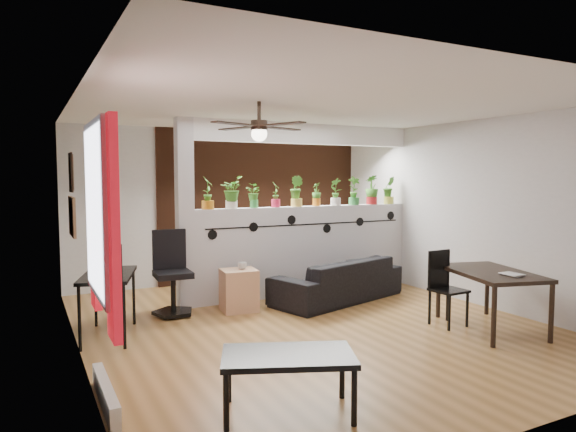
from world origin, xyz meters
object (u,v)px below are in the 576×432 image
(potted_plant_8, at_px, (372,189))
(office_chair, at_px, (172,278))
(potted_plant_5, at_px, (316,193))
(dining_table, at_px, (491,277))
(potted_plant_1, at_px, (231,191))
(folding_chair, at_px, (444,281))
(potted_plant_3, at_px, (276,194))
(potted_plant_9, at_px, (389,189))
(potted_plant_4, at_px, (297,190))
(potted_plant_7, at_px, (354,190))
(potted_plant_0, at_px, (208,192))
(cup, at_px, (242,266))
(ceiling_fan, at_px, (259,129))
(sofa, at_px, (337,280))
(cube_shelf, at_px, (239,290))
(potted_plant_2, at_px, (254,195))
(coffee_table, at_px, (288,360))
(computer_desk, at_px, (108,280))
(potted_plant_6, at_px, (336,191))

(potted_plant_8, height_order, office_chair, potted_plant_8)
(potted_plant_5, bearing_deg, dining_table, -72.74)
(dining_table, bearing_deg, potted_plant_1, 130.05)
(folding_chair, bearing_deg, potted_plant_1, 130.15)
(potted_plant_3, distance_m, potted_plant_9, 2.11)
(potted_plant_9, height_order, dining_table, potted_plant_9)
(potted_plant_4, height_order, potted_plant_7, potted_plant_4)
(potted_plant_0, height_order, dining_table, potted_plant_0)
(cup, bearing_deg, potted_plant_9, 10.11)
(ceiling_fan, height_order, potted_plant_4, ceiling_fan)
(potted_plant_8, height_order, sofa, potted_plant_8)
(potted_plant_8, bearing_deg, folding_chair, -104.30)
(potted_plant_1, xyz_separation_m, potted_plant_7, (2.11, 0.00, 0.00))
(ceiling_fan, xyz_separation_m, potted_plant_0, (0.02, 1.80, -0.72))
(ceiling_fan, bearing_deg, cube_shelf, 78.13)
(potted_plant_2, height_order, coffee_table, potted_plant_2)
(ceiling_fan, distance_m, potted_plant_0, 1.94)
(potted_plant_3, height_order, computer_desk, potted_plant_3)
(potted_plant_6, height_order, computer_desk, potted_plant_6)
(cube_shelf, bearing_deg, potted_plant_9, 16.52)
(potted_plant_2, height_order, potted_plant_7, potted_plant_7)
(potted_plant_5, height_order, sofa, potted_plant_5)
(ceiling_fan, relative_size, office_chair, 1.10)
(ceiling_fan, height_order, potted_plant_9, ceiling_fan)
(potted_plant_3, bearing_deg, cup, -145.87)
(potted_plant_4, xyz_separation_m, office_chair, (-2.00, -0.27, -1.12))
(ceiling_fan, bearing_deg, potted_plant_8, 32.47)
(computer_desk, bearing_deg, potted_plant_2, 22.22)
(potted_plant_0, height_order, cup, potted_plant_0)
(ceiling_fan, relative_size, potted_plant_1, 2.58)
(potted_plant_3, xyz_separation_m, cup, (-0.75, -0.51, -0.94))
(potted_plant_0, xyz_separation_m, potted_plant_3, (1.05, 0.00, -0.04))
(potted_plant_4, distance_m, potted_plant_9, 1.76)
(potted_plant_0, bearing_deg, folding_chair, -44.99)
(cup, bearing_deg, office_chair, 165.25)
(potted_plant_7, xyz_separation_m, sofa, (-0.70, -0.61, -1.30))
(folding_chair, bearing_deg, sofa, 106.52)
(potted_plant_5, bearing_deg, potted_plant_4, -180.00)
(ceiling_fan, xyz_separation_m, potted_plant_3, (1.07, 1.80, -0.76))
(potted_plant_9, bearing_deg, folding_chair, -112.38)
(coffee_table, bearing_deg, potted_plant_6, 52.73)
(office_chair, xyz_separation_m, dining_table, (3.17, -2.38, 0.14))
(sofa, distance_m, cup, 1.49)
(sofa, bearing_deg, office_chair, -24.23)
(potted_plant_6, xyz_separation_m, sofa, (-0.35, -0.61, -1.29))
(potted_plant_4, distance_m, computer_desk, 3.15)
(sofa, distance_m, cube_shelf, 1.51)
(potted_plant_0, bearing_deg, potted_plant_5, 0.00)
(potted_plant_6, distance_m, office_chair, 2.93)
(ceiling_fan, xyz_separation_m, dining_table, (2.60, -0.85, -1.69))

